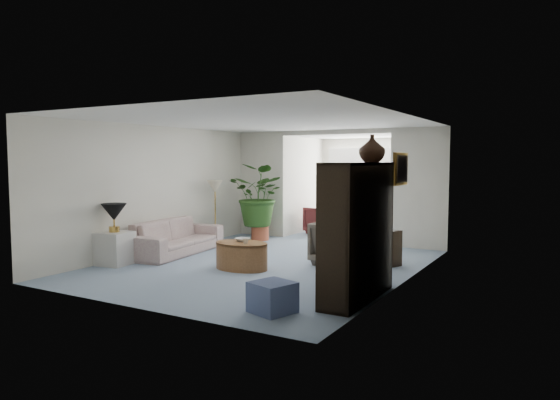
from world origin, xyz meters
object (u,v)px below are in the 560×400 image
Objects in this scene: entertainment_cabinet at (358,231)px; sunroom_table at (362,221)px; sunroom_chair_maroon at (323,220)px; coffee_cup at (246,241)px; side_table_dark at (383,247)px; sofa at (176,237)px; coffee_bowl at (242,240)px; wingback_chair at (339,243)px; cabinet_urn at (372,148)px; ottoman at (272,297)px; end_table at (115,248)px; floor_lamp at (215,186)px; plant_pot at (260,233)px; table_lamp at (114,212)px; sunroom_chair_blue at (381,223)px; framed_picture at (402,169)px.

entertainment_cabinet is 6.44m from sunroom_table.
coffee_cup is at bearing 16.54° from sunroom_chair_maroon.
side_table_dark is 4.14m from sunroom_table.
sunroom_chair_maroon is (1.33, 3.93, 0.01)m from sofa.
coffee_cup reaches higher than coffee_bowl.
sunroom_table is (-1.10, 4.03, -0.09)m from wingback_chair.
coffee_bowl is 4.40m from sunroom_chair_maroon.
sofa is at bearing 169.11° from cabinet_urn.
side_table_dark is (3.88, 0.96, -0.02)m from sofa.
side_table_dark is at bearing 100.40° from entertainment_cabinet.
ottoman is at bearing -77.60° from sunroom_table.
cabinet_urn is at bearing 6.62° from end_table.
sunroom_table is at bearing 55.87° from floor_lamp.
sunroom_chair_maroon reaches higher than end_table.
wingback_chair is 1.10× the size of sunroom_chair_maroon.
side_table_dark is 1.64× the size of cabinet_urn.
coffee_cup is (2.27, 0.71, 0.21)m from end_table.
floor_lamp is 1.51m from plant_pot.
wingback_chair is (3.38, 2.01, 0.09)m from end_table.
ottoman is at bearing -15.22° from table_lamp.
sunroom_chair_blue is at bearing 40.22° from floor_lamp.
table_lamp reaches higher than ottoman.
cabinet_urn is (0.42, -1.78, 1.68)m from side_table_dark.
floor_lamp is 0.20× the size of entertainment_cabinet.
entertainment_cabinet reaches higher than table_lamp.
floor_lamp is 0.90× the size of plant_pot.
sunroom_chair_blue reaches higher than plant_pot.
ottoman is 6.74m from sunroom_chair_maroon.
sofa is 3.93× the size of end_table.
cabinet_urn is 6.18m from sunroom_table.
table_lamp is 1.10× the size of plant_pot.
floor_lamp is (0.08, 2.79, 0.96)m from end_table.
coffee_cup reaches higher than ottoman.
entertainment_cabinet is at bearing 0.29° from table_lamp.
framed_picture is 0.87× the size of end_table.
end_table is at bearing -110.70° from sunroom_table.
sunroom_chair_blue is at bearing 60.16° from table_lamp.
coffee_bowl is 2.65m from ottoman.
coffee_cup is 0.06× the size of entertainment_cabinet.
sunroom_chair_maroon is (-2.97, 4.76, -1.65)m from cabinet_urn.
coffee_bowl is at bearing -174.77° from framed_picture.
coffee_cup is 0.13× the size of sunroom_chair_maroon.
cabinet_urn is at bearing 129.92° from wingback_chair.
sunroom_chair_maroon is (-2.55, 2.98, 0.03)m from side_table_dark.
ottoman is at bearing -94.19° from side_table_dark.
coffee_bowl is at bearing 131.99° from ottoman.
ottoman is 1.15× the size of plant_pot.
sunroom_chair_blue reaches higher than coffee_bowl.
sunroom_chair_maroon is at bearing -57.67° from wingback_chair.
end_table is 3.69m from plant_pot.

